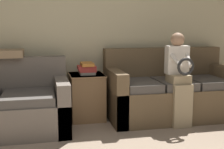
% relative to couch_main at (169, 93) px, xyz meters
% --- Properties ---
extents(wall_back, '(7.17, 0.06, 2.55)m').
position_rel_couch_main_xyz_m(wall_back, '(-1.24, 0.48, 0.92)').
color(wall_back, beige).
rests_on(wall_back, ground_plane).
extents(couch_main, '(1.81, 0.90, 0.99)m').
position_rel_couch_main_xyz_m(couch_main, '(0.00, 0.00, 0.00)').
color(couch_main, brown).
rests_on(couch_main, ground_plane).
extents(couch_side, '(1.64, 0.95, 0.91)m').
position_rel_couch_main_xyz_m(couch_side, '(-2.30, -0.12, -0.04)').
color(couch_side, '#70665B').
rests_on(couch_side, ground_plane).
extents(child_left_seated, '(0.30, 0.38, 1.23)m').
position_rel_couch_main_xyz_m(child_left_seated, '(-0.03, -0.37, 0.34)').
color(child_left_seated, tan).
rests_on(child_left_seated, ground_plane).
extents(side_shelf, '(0.49, 0.53, 0.65)m').
position_rel_couch_main_xyz_m(side_shelf, '(-1.19, 0.17, -0.02)').
color(side_shelf, olive).
rests_on(side_shelf, ground_plane).
extents(book_stack, '(0.25, 0.30, 0.16)m').
position_rel_couch_main_xyz_m(book_stack, '(-1.18, 0.17, 0.37)').
color(book_stack, gray).
rests_on(book_stack, side_shelf).
extents(throw_pillow, '(0.36, 0.36, 0.10)m').
position_rel_couch_main_xyz_m(throw_pillow, '(-2.21, 0.20, 0.61)').
color(throw_pillow, '#A38460').
rests_on(throw_pillow, couch_side).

